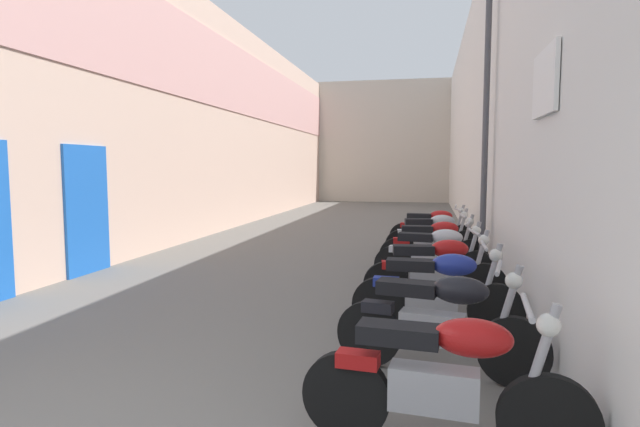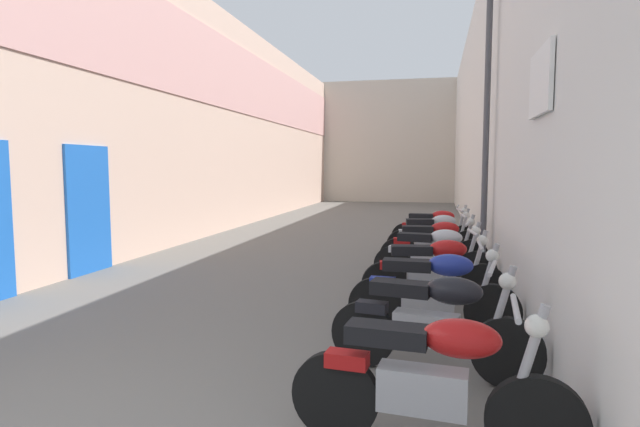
% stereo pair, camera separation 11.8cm
% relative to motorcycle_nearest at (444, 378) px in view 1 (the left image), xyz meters
% --- Properties ---
extents(ground_plane, '(40.70, 40.70, 0.00)m').
position_rel_motorcycle_nearest_xyz_m(ground_plane, '(-2.45, 9.21, -0.50)').
color(ground_plane, '#66635E').
extents(building_left, '(0.45, 24.70, 6.21)m').
position_rel_motorcycle_nearest_xyz_m(building_left, '(-6.04, 11.15, 2.63)').
color(building_left, beige).
rests_on(building_left, ground).
extents(building_right, '(0.45, 24.70, 6.24)m').
position_rel_motorcycle_nearest_xyz_m(building_right, '(1.14, 11.21, 2.62)').
color(building_right, silver).
rests_on(building_right, ground).
extents(building_far_end, '(9.79, 2.00, 6.30)m').
position_rel_motorcycle_nearest_xyz_m(building_far_end, '(-2.45, 24.56, 2.65)').
color(building_far_end, beige).
rests_on(building_far_end, ground).
extents(motorcycle_nearest, '(1.85, 0.58, 1.04)m').
position_rel_motorcycle_nearest_xyz_m(motorcycle_nearest, '(0.00, 0.00, 0.00)').
color(motorcycle_nearest, black).
rests_on(motorcycle_nearest, ground).
extents(motorcycle_second, '(1.84, 0.58, 1.04)m').
position_rel_motorcycle_nearest_xyz_m(motorcycle_second, '(-0.00, 1.25, 0.00)').
color(motorcycle_second, black).
rests_on(motorcycle_second, ground).
extents(motorcycle_third, '(1.85, 0.58, 1.04)m').
position_rel_motorcycle_nearest_xyz_m(motorcycle_third, '(0.00, 2.39, 0.00)').
color(motorcycle_third, black).
rests_on(motorcycle_third, ground).
extents(motorcycle_fourth, '(1.85, 0.58, 1.04)m').
position_rel_motorcycle_nearest_xyz_m(motorcycle_fourth, '(-0.00, 3.46, 0.00)').
color(motorcycle_fourth, black).
rests_on(motorcycle_fourth, ground).
extents(motorcycle_fifth, '(1.84, 0.58, 1.04)m').
position_rel_motorcycle_nearest_xyz_m(motorcycle_fifth, '(-0.00, 4.63, 0.00)').
color(motorcycle_fifth, black).
rests_on(motorcycle_fifth, ground).
extents(motorcycle_sixth, '(1.85, 0.58, 1.04)m').
position_rel_motorcycle_nearest_xyz_m(motorcycle_sixth, '(-0.00, 5.69, 0.00)').
color(motorcycle_sixth, black).
rests_on(motorcycle_sixth, ground).
extents(motorcycle_seventh, '(1.84, 0.58, 1.04)m').
position_rel_motorcycle_nearest_xyz_m(motorcycle_seventh, '(-0.00, 6.93, 0.00)').
color(motorcycle_seventh, black).
rests_on(motorcycle_seventh, ground).
extents(motorcycle_eighth, '(1.85, 0.58, 1.04)m').
position_rel_motorcycle_nearest_xyz_m(motorcycle_eighth, '(0.00, 8.02, 0.00)').
color(motorcycle_eighth, black).
rests_on(motorcycle_eighth, ground).
extents(street_lamp, '(0.79, 0.18, 4.97)m').
position_rel_motorcycle_nearest_xyz_m(street_lamp, '(0.70, 5.64, 2.39)').
color(street_lamp, '#47474C').
rests_on(street_lamp, ground).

